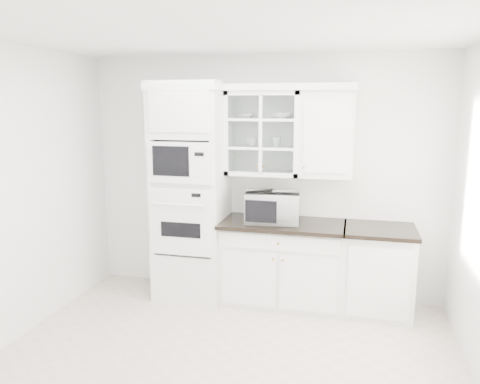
# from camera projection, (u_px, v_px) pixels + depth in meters

# --- Properties ---
(ground) EXTENTS (4.00, 3.50, 0.01)m
(ground) POSITION_uv_depth(u_px,v_px,m) (221.00, 369.00, 3.87)
(ground) COLOR #BEADA2
(ground) RESTS_ON ground
(room_shell) EXTENTS (4.00, 3.50, 2.70)m
(room_shell) POSITION_uv_depth(u_px,v_px,m) (234.00, 150.00, 3.95)
(room_shell) COLOR white
(room_shell) RESTS_ON ground
(oven_column) EXTENTS (0.76, 0.68, 2.40)m
(oven_column) POSITION_uv_depth(u_px,v_px,m) (191.00, 192.00, 5.18)
(oven_column) COLOR white
(oven_column) RESTS_ON ground
(base_cabinet_run) EXTENTS (1.32, 0.67, 0.92)m
(base_cabinet_run) POSITION_uv_depth(u_px,v_px,m) (282.00, 262.00, 5.10)
(base_cabinet_run) COLOR white
(base_cabinet_run) RESTS_ON ground
(extra_base_cabinet) EXTENTS (0.72, 0.67, 0.92)m
(extra_base_cabinet) POSITION_uv_depth(u_px,v_px,m) (378.00, 270.00, 4.87)
(extra_base_cabinet) COLOR white
(extra_base_cabinet) RESTS_ON ground
(upper_cabinet_glass) EXTENTS (0.80, 0.33, 0.90)m
(upper_cabinet_glass) POSITION_uv_depth(u_px,v_px,m) (264.00, 133.00, 5.03)
(upper_cabinet_glass) COLOR white
(upper_cabinet_glass) RESTS_ON room_shell
(upper_cabinet_solid) EXTENTS (0.55, 0.33, 0.90)m
(upper_cabinet_solid) POSITION_uv_depth(u_px,v_px,m) (327.00, 134.00, 4.87)
(upper_cabinet_solid) COLOR white
(upper_cabinet_solid) RESTS_ON room_shell
(crown_molding) EXTENTS (2.14, 0.38, 0.07)m
(crown_molding) POSITION_uv_depth(u_px,v_px,m) (254.00, 87.00, 4.94)
(crown_molding) COLOR white
(crown_molding) RESTS_ON room_shell
(countertop_microwave) EXTENTS (0.61, 0.53, 0.33)m
(countertop_microwave) POSITION_uv_depth(u_px,v_px,m) (273.00, 207.00, 4.99)
(countertop_microwave) COLOR white
(countertop_microwave) RESTS_ON base_cabinet_run
(bowl_a) EXTENTS (0.20, 0.20, 0.05)m
(bowl_a) POSITION_uv_depth(u_px,v_px,m) (245.00, 116.00, 5.05)
(bowl_a) COLOR white
(bowl_a) RESTS_ON upper_cabinet_glass
(bowl_b) EXTENTS (0.23, 0.23, 0.06)m
(bowl_b) POSITION_uv_depth(u_px,v_px,m) (282.00, 116.00, 4.95)
(bowl_b) COLOR white
(bowl_b) RESTS_ON upper_cabinet_glass
(cup_a) EXTENTS (0.13, 0.13, 0.09)m
(cup_a) POSITION_uv_depth(u_px,v_px,m) (252.00, 142.00, 5.09)
(cup_a) COLOR white
(cup_a) RESTS_ON upper_cabinet_glass
(cup_b) EXTENTS (0.12, 0.12, 0.10)m
(cup_b) POSITION_uv_depth(u_px,v_px,m) (276.00, 142.00, 5.01)
(cup_b) COLOR white
(cup_b) RESTS_ON upper_cabinet_glass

